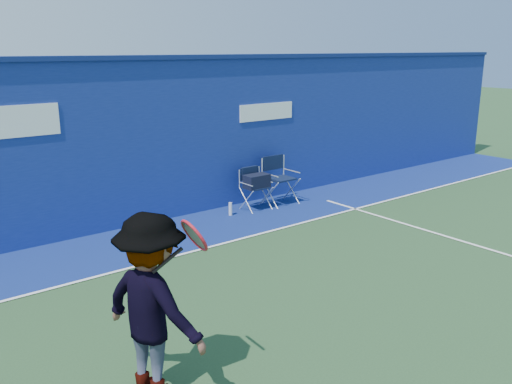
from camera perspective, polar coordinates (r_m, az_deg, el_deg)
ground at (r=6.24m, az=4.39°, el=-16.06°), size 80.00×80.00×0.00m
stadium_wall at (r=9.95m, az=-16.06°, el=4.78°), size 24.00×0.50×3.08m
out_of_bounds_strip at (r=9.37m, az=-12.79°, el=-5.43°), size 24.00×1.80×0.01m
court_lines at (r=6.62m, az=0.80°, el=-13.90°), size 24.00×12.00×0.01m
directors_chair_left at (r=11.02m, az=-0.03°, el=-0.01°), size 0.51×0.47×0.86m
directors_chair_right at (r=11.44m, az=2.57°, el=0.29°), size 0.60×0.54×1.00m
water_bottle at (r=10.68m, az=-2.71°, el=-1.81°), size 0.07×0.07×0.27m
tennis_player at (r=5.21m, az=-10.83°, el=-11.65°), size 1.01×1.30×1.79m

